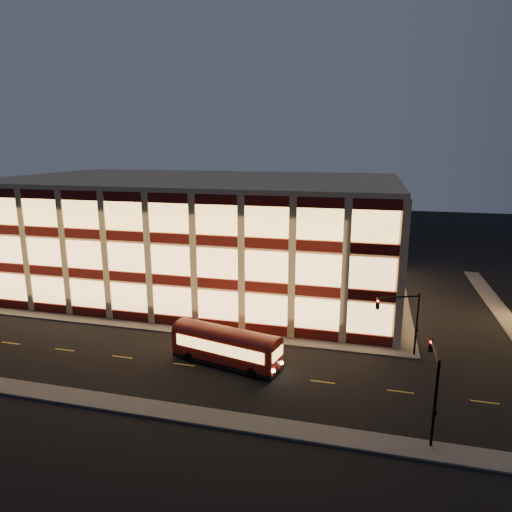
# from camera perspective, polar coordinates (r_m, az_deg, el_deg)

# --- Properties ---
(ground) EXTENTS (200.00, 200.00, 0.00)m
(ground) POSITION_cam_1_polar(r_m,az_deg,el_deg) (47.67, -10.59, -9.49)
(ground) COLOR black
(ground) RESTS_ON ground
(sidewalk_office_south) EXTENTS (54.00, 2.00, 0.15)m
(sidewalk_office_south) POSITION_cam_1_polar(r_m,az_deg,el_deg) (49.72, -13.29, -8.54)
(sidewalk_office_south) COLOR #514F4C
(sidewalk_office_south) RESTS_ON ground
(sidewalk_office_east) EXTENTS (2.00, 30.00, 0.15)m
(sidewalk_office_east) POSITION_cam_1_polar(r_m,az_deg,el_deg) (59.64, 17.48, -5.04)
(sidewalk_office_east) COLOR #514F4C
(sidewalk_office_east) RESTS_ON ground
(sidewalk_tower_west) EXTENTS (2.00, 30.00, 0.15)m
(sidewalk_tower_west) POSITION_cam_1_polar(r_m,az_deg,el_deg) (61.37, 27.82, -5.50)
(sidewalk_tower_west) COLOR #514F4C
(sidewalk_tower_west) RESTS_ON ground
(sidewalk_near) EXTENTS (100.00, 2.00, 0.15)m
(sidewalk_near) POSITION_cam_1_polar(r_m,az_deg,el_deg) (37.54, -19.25, -16.66)
(sidewalk_near) COLOR #514F4C
(sidewalk_near) RESTS_ON ground
(office_building) EXTENTS (50.45, 30.45, 14.50)m
(office_building) POSITION_cam_1_polar(r_m,az_deg,el_deg) (61.64, -6.79, 3.00)
(office_building) COLOR tan
(office_building) RESTS_ON ground
(traffic_signal_far) EXTENTS (3.79, 1.87, 6.00)m
(traffic_signal_far) POSITION_cam_1_polar(r_m,az_deg,el_deg) (42.47, 17.87, -6.90)
(traffic_signal_far) COLOR black
(traffic_signal_far) RESTS_ON ground
(traffic_signal_near) EXTENTS (0.32, 4.45, 6.00)m
(traffic_signal_near) POSITION_cam_1_polar(r_m,az_deg,el_deg) (32.29, 21.32, -13.88)
(traffic_signal_near) COLOR black
(traffic_signal_near) RESTS_ON ground
(trolley_bus) EXTENTS (10.07, 4.61, 3.31)m
(trolley_bus) POSITION_cam_1_polar(r_m,az_deg,el_deg) (40.17, -3.77, -10.96)
(trolley_bus) COLOR maroon
(trolley_bus) RESTS_ON ground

